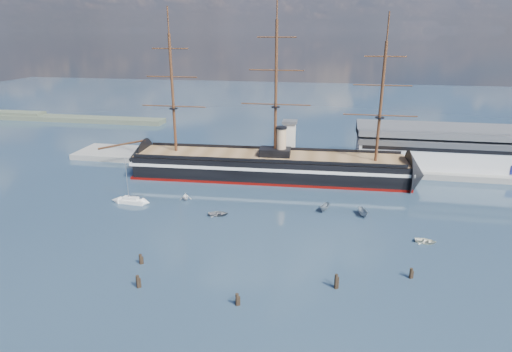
# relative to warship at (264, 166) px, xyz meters

# --- Properties ---
(ground) EXTENTS (600.00, 600.00, 0.00)m
(ground) POSITION_rel_warship_xyz_m (4.03, -20.00, -4.04)
(ground) COLOR #223547
(ground) RESTS_ON ground
(quay) EXTENTS (180.00, 18.00, 2.00)m
(quay) POSITION_rel_warship_xyz_m (14.03, 16.00, -4.04)
(quay) COLOR slate
(quay) RESTS_ON ground
(warehouse) EXTENTS (63.00, 21.00, 11.60)m
(warehouse) POSITION_rel_warship_xyz_m (62.03, 20.00, 3.95)
(warehouse) COLOR #B7BABC
(warehouse) RESTS_ON ground
(quay_tower) EXTENTS (5.00, 5.00, 15.00)m
(quay_tower) POSITION_rel_warship_xyz_m (7.03, 13.00, 5.72)
(quay_tower) COLOR silver
(quay_tower) RESTS_ON ground
(shoreline) EXTENTS (120.00, 10.00, 4.00)m
(shoreline) POSITION_rel_warship_xyz_m (-135.20, 75.00, -2.59)
(shoreline) COLOR #3F4C38
(shoreline) RESTS_ON ground
(warship) EXTENTS (113.21, 20.00, 53.94)m
(warship) POSITION_rel_warship_xyz_m (0.00, 0.00, 0.00)
(warship) COLOR black
(warship) RESTS_ON ground
(sailboat) EXTENTS (8.54, 3.21, 13.36)m
(sailboat) POSITION_rel_warship_xyz_m (-33.50, -29.04, -3.19)
(sailboat) COLOR silver
(sailboat) RESTS_ON ground
(motorboat_b) EXTENTS (2.03, 3.54, 1.56)m
(motorboat_b) POSITION_rel_warship_xyz_m (-6.80, -32.94, -4.04)
(motorboat_b) COLOR slate
(motorboat_b) RESTS_ON ground
(motorboat_c) EXTENTS (6.17, 3.86, 2.32)m
(motorboat_c) POSITION_rel_warship_xyz_m (20.93, -24.72, -4.04)
(motorboat_c) COLOR slate
(motorboat_c) RESTS_ON ground
(motorboat_d) EXTENTS (6.69, 4.79, 2.25)m
(motorboat_d) POSITION_rel_warship_xyz_m (-19.06, -23.67, -4.04)
(motorboat_d) COLOR white
(motorboat_d) RESTS_ON ground
(motorboat_e) EXTENTS (1.53, 3.10, 1.39)m
(motorboat_e) POSITION_rel_warship_xyz_m (44.48, -39.32, -4.04)
(motorboat_e) COLOR white
(motorboat_e) RESTS_ON ground
(motorboat_f) EXTENTS (6.32, 3.76, 2.38)m
(motorboat_f) POSITION_rel_warship_xyz_m (31.05, -26.45, -4.04)
(motorboat_f) COLOR gray
(motorboat_f) RESTS_ON ground
(piling_near_left) EXTENTS (0.64, 0.64, 3.30)m
(piling_near_left) POSITION_rel_warship_xyz_m (-13.07, -68.23, -4.04)
(piling_near_left) COLOR black
(piling_near_left) RESTS_ON ground
(piling_near_mid) EXTENTS (0.64, 0.64, 3.08)m
(piling_near_mid) POSITION_rel_warship_xyz_m (6.78, -70.29, -4.04)
(piling_near_mid) COLOR black
(piling_near_mid) RESTS_ON ground
(piling_near_right) EXTENTS (0.64, 0.64, 3.76)m
(piling_near_right) POSITION_rel_warship_xyz_m (24.10, -61.79, -4.04)
(piling_near_right) COLOR black
(piling_near_right) RESTS_ON ground
(piling_far_right) EXTENTS (0.64, 0.64, 2.90)m
(piling_far_right) POSITION_rel_warship_xyz_m (38.71, -55.51, -4.04)
(piling_far_right) COLOR black
(piling_far_right) RESTS_ON ground
(piling_extra) EXTENTS (0.64, 0.64, 2.94)m
(piling_extra) POSITION_rel_warship_xyz_m (-16.34, -59.91, -4.04)
(piling_extra) COLOR black
(piling_extra) RESTS_ON ground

